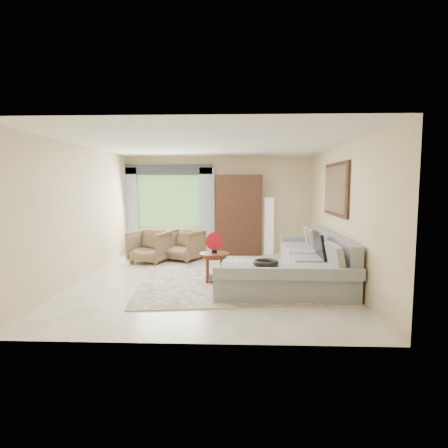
{
  "coord_description": "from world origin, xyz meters",
  "views": [
    {
      "loc": [
        0.54,
        -7.16,
        1.84
      ],
      "look_at": [
        0.25,
        0.35,
        1.05
      ],
      "focal_mm": 30.0,
      "sensor_mm": 36.0,
      "label": 1
    }
  ],
  "objects_px": {
    "tv_screen": "(320,245)",
    "armchair_right": "(183,245)",
    "sectional_sofa": "(304,268)",
    "coffee_table": "(214,267)",
    "floor_lamp": "(269,226)",
    "armchair_left": "(150,246)",
    "potted_plant": "(137,245)",
    "armoire": "(239,215)"
  },
  "relations": [
    {
      "from": "armchair_left",
      "to": "floor_lamp",
      "type": "bearing_deg",
      "value": 39.92
    },
    {
      "from": "armchair_left",
      "to": "potted_plant",
      "type": "distance_m",
      "value": 1.19
    },
    {
      "from": "tv_screen",
      "to": "armchair_left",
      "type": "bearing_deg",
      "value": 154.07
    },
    {
      "from": "sectional_sofa",
      "to": "potted_plant",
      "type": "height_order",
      "value": "sectional_sofa"
    },
    {
      "from": "sectional_sofa",
      "to": "armchair_right",
      "type": "distance_m",
      "value": 3.24
    },
    {
      "from": "sectional_sofa",
      "to": "armoire",
      "type": "bearing_deg",
      "value": 113.06
    },
    {
      "from": "potted_plant",
      "to": "floor_lamp",
      "type": "height_order",
      "value": "floor_lamp"
    },
    {
      "from": "tv_screen",
      "to": "armoire",
      "type": "bearing_deg",
      "value": 116.95
    },
    {
      "from": "sectional_sofa",
      "to": "coffee_table",
      "type": "bearing_deg",
      "value": -177.92
    },
    {
      "from": "coffee_table",
      "to": "armchair_left",
      "type": "bearing_deg",
      "value": 133.09
    },
    {
      "from": "coffee_table",
      "to": "armoire",
      "type": "relative_size",
      "value": 0.27
    },
    {
      "from": "tv_screen",
      "to": "armoire",
      "type": "relative_size",
      "value": 0.35
    },
    {
      "from": "floor_lamp",
      "to": "potted_plant",
      "type": "bearing_deg",
      "value": -176.29
    },
    {
      "from": "armoire",
      "to": "coffee_table",
      "type": "bearing_deg",
      "value": -98.81
    },
    {
      "from": "armoire",
      "to": "tv_screen",
      "type": "bearing_deg",
      "value": -63.05
    },
    {
      "from": "armchair_right",
      "to": "coffee_table",
      "type": "bearing_deg",
      "value": -38.44
    },
    {
      "from": "tv_screen",
      "to": "coffee_table",
      "type": "height_order",
      "value": "tv_screen"
    },
    {
      "from": "armchair_left",
      "to": "floor_lamp",
      "type": "distance_m",
      "value": 3.19
    },
    {
      "from": "armchair_right",
      "to": "armoire",
      "type": "relative_size",
      "value": 0.4
    },
    {
      "from": "coffee_table",
      "to": "sectional_sofa",
      "type": "bearing_deg",
      "value": 2.08
    },
    {
      "from": "armchair_right",
      "to": "armoire",
      "type": "xyz_separation_m",
      "value": [
        1.35,
        0.94,
        0.67
      ]
    },
    {
      "from": "sectional_sofa",
      "to": "tv_screen",
      "type": "bearing_deg",
      "value": -11.27
    },
    {
      "from": "floor_lamp",
      "to": "sectional_sofa",
      "type": "bearing_deg",
      "value": -81.67
    },
    {
      "from": "armchair_left",
      "to": "potted_plant",
      "type": "xyz_separation_m",
      "value": [
        -0.59,
        1.03,
        -0.12
      ]
    },
    {
      "from": "tv_screen",
      "to": "floor_lamp",
      "type": "xyz_separation_m",
      "value": [
        -0.7,
        3.01,
        0.03
      ]
    },
    {
      "from": "tv_screen",
      "to": "armchair_right",
      "type": "bearing_deg",
      "value": 144.73
    },
    {
      "from": "armoire",
      "to": "floor_lamp",
      "type": "distance_m",
      "value": 0.86
    },
    {
      "from": "tv_screen",
      "to": "potted_plant",
      "type": "bearing_deg",
      "value": 146.45
    },
    {
      "from": "tv_screen",
      "to": "potted_plant",
      "type": "height_order",
      "value": "tv_screen"
    },
    {
      "from": "potted_plant",
      "to": "armoire",
      "type": "relative_size",
      "value": 0.25
    },
    {
      "from": "coffee_table",
      "to": "floor_lamp",
      "type": "xyz_separation_m",
      "value": [
        1.26,
        3.02,
        0.46
      ]
    },
    {
      "from": "sectional_sofa",
      "to": "armchair_right",
      "type": "relative_size",
      "value": 4.11
    },
    {
      "from": "tv_screen",
      "to": "armchair_left",
      "type": "distance_m",
      "value": 4.02
    },
    {
      "from": "armoire",
      "to": "floor_lamp",
      "type": "height_order",
      "value": "armoire"
    },
    {
      "from": "coffee_table",
      "to": "floor_lamp",
      "type": "bearing_deg",
      "value": 67.37
    },
    {
      "from": "coffee_table",
      "to": "armchair_left",
      "type": "xyz_separation_m",
      "value": [
        -1.65,
        1.76,
        0.09
      ]
    },
    {
      "from": "coffee_table",
      "to": "armchair_right",
      "type": "height_order",
      "value": "armchair_right"
    },
    {
      "from": "sectional_sofa",
      "to": "armchair_left",
      "type": "distance_m",
      "value": 3.75
    },
    {
      "from": "floor_lamp",
      "to": "armchair_left",
      "type": "bearing_deg",
      "value": -156.6
    },
    {
      "from": "tv_screen",
      "to": "armchair_right",
      "type": "xyz_separation_m",
      "value": [
        -2.85,
        2.01,
        -0.34
      ]
    },
    {
      "from": "sectional_sofa",
      "to": "armchair_right",
      "type": "bearing_deg",
      "value": 142.77
    },
    {
      "from": "armchair_left",
      "to": "armchair_right",
      "type": "height_order",
      "value": "same"
    }
  ]
}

